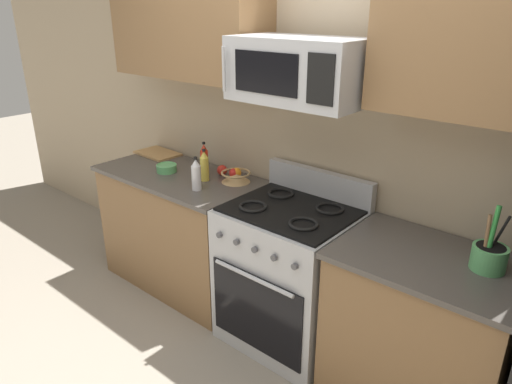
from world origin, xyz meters
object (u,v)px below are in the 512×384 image
at_px(bottle_vinegar, 196,175).
at_px(bottle_oil, 204,166).
at_px(fruit_basket, 236,176).
at_px(cutting_board, 158,153).
at_px(bottle_hot_sauce, 204,159).
at_px(microwave, 299,70).
at_px(utensil_crock, 489,256).
at_px(range_oven, 289,274).
at_px(prep_bowl, 167,168).
at_px(apple_loose, 222,170).

bearing_deg(bottle_vinegar, bottle_oil, 118.58).
distance_m(fruit_basket, bottle_oil, 0.23).
relative_size(cutting_board, bottle_hot_sauce, 1.52).
height_order(microwave, cutting_board, microwave).
relative_size(microwave, utensil_crock, 2.38).
bearing_deg(bottle_hot_sauce, range_oven, -8.15).
bearing_deg(prep_bowl, utensil_crock, 2.35).
xyz_separation_m(bottle_vinegar, prep_bowl, (-0.43, 0.10, -0.07)).
distance_m(microwave, prep_bowl, 1.36).
xyz_separation_m(microwave, prep_bowl, (-1.11, -0.06, -0.79)).
height_order(microwave, prep_bowl, microwave).
distance_m(range_oven, apple_loose, 0.91).
distance_m(fruit_basket, prep_bowl, 0.55).
relative_size(microwave, apple_loose, 10.11).
distance_m(fruit_basket, bottle_hot_sauce, 0.29).
bearing_deg(utensil_crock, prep_bowl, -177.65).
relative_size(fruit_basket, bottle_hot_sauce, 0.87).
height_order(bottle_oil, bottle_hot_sauce, bottle_hot_sauce).
distance_m(apple_loose, bottle_oil, 0.17).
bearing_deg(cutting_board, bottle_hot_sauce, -6.74).
bearing_deg(bottle_vinegar, utensil_crock, 6.09).
bearing_deg(bottle_hot_sauce, prep_bowl, -148.11).
distance_m(microwave, cutting_board, 1.71).
bearing_deg(range_oven, prep_bowl, -178.60).
distance_m(utensil_crock, bottle_oil, 1.85).
xyz_separation_m(microwave, utensil_crock, (1.08, 0.03, -0.75)).
bearing_deg(bottle_vinegar, cutting_board, 158.31).
distance_m(bottle_oil, prep_bowl, 0.35).
bearing_deg(utensil_crock, bottle_hot_sauce, 178.19).
relative_size(apple_loose, cutting_board, 0.21).
relative_size(cutting_board, bottle_oil, 1.59).
height_order(cutting_board, prep_bowl, prep_bowl).
height_order(apple_loose, bottle_vinegar, bottle_vinegar).
xyz_separation_m(utensil_crock, bottle_vinegar, (-1.77, -0.19, 0.03)).
relative_size(range_oven, bottle_oil, 4.85).
bearing_deg(bottle_oil, apple_loose, 84.13).
xyz_separation_m(microwave, fruit_basket, (-0.59, 0.12, -0.77)).
distance_m(utensil_crock, fruit_basket, 1.67).
distance_m(apple_loose, prep_bowl, 0.42).
relative_size(apple_loose, bottle_vinegar, 0.33).
bearing_deg(apple_loose, cutting_board, 179.01).
bearing_deg(prep_bowl, bottle_vinegar, -12.98).
relative_size(apple_loose, bottle_oil, 0.33).
distance_m(utensil_crock, prep_bowl, 2.19).
bearing_deg(bottle_oil, microwave, -0.20).
relative_size(bottle_hot_sauce, prep_bowl, 1.58).
relative_size(apple_loose, prep_bowl, 0.49).
relative_size(utensil_crock, apple_loose, 4.24).
bearing_deg(range_oven, cutting_board, 172.45).
bearing_deg(prep_bowl, fruit_basket, 18.74).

